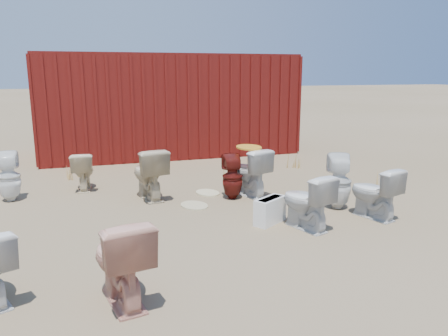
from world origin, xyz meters
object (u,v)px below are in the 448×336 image
object	(u,v)px
toilet_back_a	(9,177)
toilet_front_c	(306,201)
toilet_front_pink	(121,260)
toilet_front_e	(374,193)
shipping_container	(168,104)
loose_tank	(270,211)
toilet_front_maroon	(232,177)
toilet_back_beige_right	(149,173)
toilet_back_yellowlid	(249,172)
toilet_back_e	(339,182)
toilet_back_beige_left	(83,171)

from	to	relation	value
toilet_back_a	toilet_front_c	bearing A→B (deg)	141.26
toilet_front_pink	toilet_front_e	world-z (taller)	toilet_front_pink
shipping_container	loose_tank	size ratio (longest dim) A/B	12.00
toilet_front_c	toilet_front_maroon	size ratio (longest dim) A/B	1.02
toilet_front_c	toilet_back_beige_right	world-z (taller)	toilet_back_beige_right
toilet_front_c	toilet_back_yellowlid	xyz separation A→B (m)	(-0.15, 1.69, 0.03)
shipping_container	toilet_back_a	xyz separation A→B (m)	(-3.20, -3.50, -0.81)
toilet_front_maroon	toilet_back_a	xyz separation A→B (m)	(-3.38, 0.94, 0.03)
toilet_back_beige_right	loose_tank	size ratio (longest dim) A/B	1.66
toilet_front_maroon	toilet_back_yellowlid	size ratio (longest dim) A/B	0.91
toilet_back_beige_right	toilet_back_e	world-z (taller)	toilet_back_beige_right
toilet_front_e	toilet_back_beige_left	size ratio (longest dim) A/B	1.11
toilet_front_pink	toilet_back_e	xyz separation A→B (m)	(3.30, 1.80, 0.01)
toilet_back_e	toilet_back_beige_left	bearing A→B (deg)	-7.52
toilet_front_maroon	loose_tank	bearing A→B (deg)	102.44
toilet_front_c	toilet_back_beige_right	bearing A→B (deg)	-66.87
toilet_back_beige_right	toilet_back_e	bearing A→B (deg)	142.38
toilet_back_beige_left	toilet_back_e	size ratio (longest dim) A/B	0.80
toilet_front_pink	toilet_back_beige_left	distance (m)	4.08
toilet_back_a	loose_tank	distance (m)	4.13
toilet_back_beige_left	toilet_front_e	bearing A→B (deg)	148.29
toilet_front_pink	toilet_back_beige_left	size ratio (longest dim) A/B	1.22
shipping_container	toilet_back_e	distance (m)	5.67
toilet_front_maroon	toilet_front_e	size ratio (longest dim) A/B	0.99
toilet_back_beige_left	toilet_back_yellowlid	bearing A→B (deg)	159.37
toilet_front_pink	toilet_front_maroon	distance (m)	3.38
toilet_front_e	toilet_back_beige_left	bearing A→B (deg)	-53.25
toilet_back_a	loose_tank	size ratio (longest dim) A/B	1.56
toilet_front_c	toilet_back_e	world-z (taller)	toilet_back_e
toilet_front_pink	toilet_back_beige_right	bearing A→B (deg)	-113.28
shipping_container	toilet_back_beige_right	bearing A→B (deg)	-104.99
toilet_back_yellowlid	loose_tank	distance (m)	1.40
toilet_front_e	toilet_back_yellowlid	bearing A→B (deg)	-68.94
toilet_back_beige_right	toilet_back_yellowlid	size ratio (longest dim) A/B	1.05
shipping_container	toilet_back_beige_right	size ratio (longest dim) A/B	7.25
toilet_back_a	loose_tank	world-z (taller)	toilet_back_a
toilet_front_maroon	toilet_back_beige_left	world-z (taller)	toilet_front_maroon
toilet_front_c	toilet_front_maroon	bearing A→B (deg)	-91.37
toilet_back_beige_left	toilet_back_beige_right	xyz separation A→B (m)	(1.01, -0.90, 0.09)
toilet_back_beige_left	toilet_front_c	bearing A→B (deg)	137.71
toilet_front_e	toilet_front_pink	bearing A→B (deg)	2.49
shipping_container	toilet_front_e	size ratio (longest dim) A/B	8.26
toilet_back_a	toilet_back_beige_left	xyz separation A→B (m)	(1.11, 0.37, -0.06)
shipping_container	toilet_front_c	distance (m)	6.12
toilet_back_beige_left	loose_tank	xyz separation A→B (m)	(2.39, -2.57, -0.15)
toilet_back_yellowlid	toilet_front_pink	bearing A→B (deg)	33.41
toilet_front_pink	toilet_back_a	bearing A→B (deg)	-79.90
toilet_back_yellowlid	loose_tank	world-z (taller)	toilet_back_yellowlid
toilet_back_beige_right	toilet_back_e	xyz separation A→B (m)	(2.61, -1.37, -0.00)
toilet_front_pink	toilet_back_yellowlid	distance (m)	3.66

